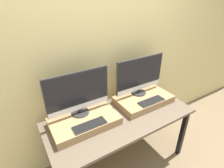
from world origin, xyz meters
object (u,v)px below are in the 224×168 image
at_px(keyboard_left, 90,125).
at_px(monitor_right, 140,75).
at_px(monitor_left, 78,93).
at_px(keyboard_right, 151,101).

xyz_separation_m(keyboard_left, monitor_right, (0.79, 0.23, 0.24)).
height_order(keyboard_left, monitor_right, monitor_right).
distance_m(monitor_left, monitor_right, 0.79).
bearing_deg(monitor_left, keyboard_left, -90.00).
bearing_deg(keyboard_right, monitor_right, 90.00).
height_order(monitor_left, keyboard_left, monitor_left).
bearing_deg(monitor_right, monitor_left, 180.00).
relative_size(monitor_left, keyboard_left, 2.00).
xyz_separation_m(monitor_left, keyboard_left, (0.00, -0.23, -0.24)).
distance_m(keyboard_left, keyboard_right, 0.79).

